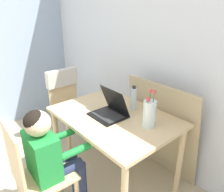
% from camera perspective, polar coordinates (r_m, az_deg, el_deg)
% --- Properties ---
extents(wall_back, '(6.40, 0.05, 2.50)m').
position_cam_1_polar(wall_back, '(2.06, 19.02, 10.21)').
color(wall_back, silver).
rests_on(wall_back, ground_plane).
extents(dining_table, '(1.11, 0.79, 0.74)m').
position_cam_1_polar(dining_table, '(2.01, 0.56, -7.37)').
color(dining_table, '#D6B784').
rests_on(dining_table, ground_plane).
extents(chair_occupied, '(0.42, 0.42, 0.92)m').
position_cam_1_polar(chair_occupied, '(1.83, -19.28, -19.09)').
color(chair_occupied, '#D6B784').
rests_on(chair_occupied, ground_plane).
extents(chair_spare, '(0.44, 0.40, 0.93)m').
position_cam_1_polar(chair_spare, '(2.74, -11.87, 0.22)').
color(chair_spare, '#D6B784').
rests_on(chair_spare, ground_plane).
extents(person_seated, '(0.33, 0.43, 1.00)m').
position_cam_1_polar(person_seated, '(1.75, -16.09, -13.80)').
color(person_seated, '#1E8438').
rests_on(person_seated, ground_plane).
extents(laptop, '(0.31, 0.26, 0.25)m').
position_cam_1_polar(laptop, '(1.95, -0.36, -3.47)').
color(laptop, black).
rests_on(laptop, dining_table).
extents(flower_vase, '(0.10, 0.10, 0.32)m').
position_cam_1_polar(flower_vase, '(1.77, 9.77, -4.41)').
color(flower_vase, silver).
rests_on(flower_vase, dining_table).
extents(water_bottle, '(0.06, 0.06, 0.24)m').
position_cam_1_polar(water_bottle, '(2.03, 5.67, -0.73)').
color(water_bottle, silver).
rests_on(water_bottle, dining_table).
extents(cardboard_panel, '(0.81, 0.15, 0.99)m').
position_cam_1_polar(cardboard_panel, '(2.29, 12.67, -8.38)').
color(cardboard_panel, tan).
rests_on(cardboard_panel, ground_plane).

